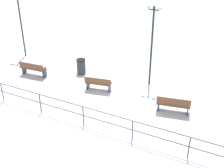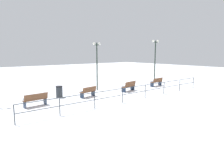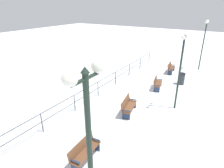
% 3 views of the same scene
% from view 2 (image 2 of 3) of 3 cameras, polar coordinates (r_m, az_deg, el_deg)
% --- Properties ---
extents(ground_plane, '(80.00, 80.00, 0.00)m').
position_cam_2_polar(ground_plane, '(17.78, -0.76, -2.76)').
color(ground_plane, white).
rests_on(ground_plane, ground).
extents(bench_nearest, '(0.62, 1.65, 0.88)m').
position_cam_2_polar(bench_nearest, '(22.16, 12.40, 0.62)').
color(bench_nearest, brown).
rests_on(bench_nearest, ground).
extents(bench_second, '(0.86, 1.70, 0.93)m').
position_cam_2_polar(bench_second, '(18.92, 4.77, -0.60)').
color(bench_second, brown).
rests_on(bench_second, ground).
extents(bench_third, '(0.79, 1.51, 0.86)m').
position_cam_2_polar(bench_third, '(16.53, -6.66, -2.13)').
color(bench_third, brown).
rests_on(bench_third, ground).
extents(bench_fourth, '(0.64, 1.65, 0.89)m').
position_cam_2_polar(bench_fourth, '(14.57, -20.63, -4.05)').
color(bench_fourth, brown).
rests_on(bench_fourth, ground).
extents(lamppost_near, '(0.28, 1.09, 5.00)m').
position_cam_2_polar(lamppost_near, '(24.85, 12.00, 8.36)').
color(lamppost_near, '#1E2D23').
rests_on(lamppost_near, ground).
extents(lamppost_middle, '(0.23, 0.84, 4.50)m').
position_cam_2_polar(lamppost_middle, '(19.09, -4.24, 7.03)').
color(lamppost_middle, '#1E2D23').
rests_on(lamppost_middle, ground).
extents(waterfront_railing, '(0.05, 16.90, 1.06)m').
position_cam_2_polar(waterfront_railing, '(15.40, 6.30, -1.88)').
color(waterfront_railing, '#383D42').
rests_on(waterfront_railing, ground).
extents(trash_bin, '(0.54, 0.54, 0.93)m').
position_cam_2_polar(trash_bin, '(16.80, -14.55, -2.12)').
color(trash_bin, '#2D3338').
rests_on(trash_bin, ground).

